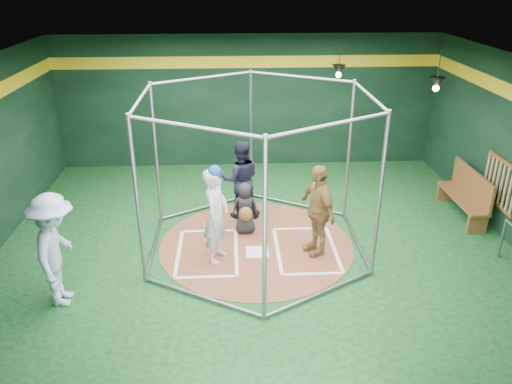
{
  "coord_description": "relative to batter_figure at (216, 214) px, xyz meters",
  "views": [
    {
      "loc": [
        -0.45,
        -8.54,
        4.98
      ],
      "look_at": [
        0.0,
        0.1,
        1.1
      ],
      "focal_mm": 35.0,
      "sensor_mm": 36.0,
      "label": 1
    }
  ],
  "objects": [
    {
      "name": "batter_box_left",
      "position": [
        -0.2,
        0.23,
        -0.92
      ],
      "size": [
        1.17,
        1.77,
        0.01
      ],
      "color": "white",
      "rests_on": "clay_disc"
    },
    {
      "name": "catcher_figure",
      "position": [
        0.55,
        0.99,
        -0.39
      ],
      "size": [
        0.53,
        0.56,
        1.08
      ],
      "color": "black",
      "rests_on": "clay_disc"
    },
    {
      "name": "visitor_leopard",
      "position": [
        1.87,
        0.16,
        -0.04
      ],
      "size": [
        0.79,
        1.13,
        1.78
      ],
      "primitive_type": "imported",
      "rotation": [
        0.0,
        0.0,
        -1.19
      ],
      "color": "tan",
      "rests_on": "clay_disc"
    },
    {
      "name": "room_shell",
      "position": [
        0.75,
        0.49,
        0.81
      ],
      "size": [
        10.1,
        9.1,
        3.53
      ],
      "color": "#0D3B14",
      "rests_on": "ground"
    },
    {
      "name": "dugout_bench",
      "position": [
        5.38,
        1.55,
        -0.4
      ],
      "size": [
        0.42,
        1.8,
        1.05
      ],
      "color": "brown",
      "rests_on": "ground"
    },
    {
      "name": "batter_figure",
      "position": [
        0.0,
        0.0,
        0.0
      ],
      "size": [
        0.62,
        0.76,
        1.87
      ],
      "color": "silver",
      "rests_on": "clay_disc"
    },
    {
      "name": "bat_rack",
      "position": [
        5.68,
        0.88,
        0.11
      ],
      "size": [
        0.07,
        1.25,
        0.98
      ],
      "color": "brown",
      "rests_on": "room_shell"
    },
    {
      "name": "pendant_lamp_near",
      "position": [
        2.95,
        4.08,
        1.8
      ],
      "size": [
        0.34,
        0.34,
        0.9
      ],
      "color": "black",
      "rests_on": "room_shell"
    },
    {
      "name": "pendant_lamp_far",
      "position": [
        4.75,
        2.48,
        1.8
      ],
      "size": [
        0.34,
        0.34,
        0.9
      ],
      "color": "black",
      "rests_on": "room_shell"
    },
    {
      "name": "batter_box_right",
      "position": [
        1.7,
        0.23,
        -0.92
      ],
      "size": [
        1.17,
        1.77,
        0.01
      ],
      "color": "white",
      "rests_on": "clay_disc"
    },
    {
      "name": "batting_cage",
      "position": [
        0.75,
        0.48,
        0.56
      ],
      "size": [
        4.05,
        4.67,
        3.0
      ],
      "color": "gray",
      "rests_on": "ground"
    },
    {
      "name": "home_plate",
      "position": [
        0.75,
        0.18,
        -0.92
      ],
      "size": [
        0.43,
        0.43,
        0.01
      ],
      "primitive_type": "cube",
      "color": "white",
      "rests_on": "clay_disc"
    },
    {
      "name": "umpire",
      "position": [
        0.48,
        1.76,
        -0.06
      ],
      "size": [
        0.88,
        0.7,
        1.73
      ],
      "primitive_type": "imported",
      "rotation": [
        0.0,
        0.0,
        3.2
      ],
      "color": "black",
      "rests_on": "clay_disc"
    },
    {
      "name": "clay_disc",
      "position": [
        0.75,
        0.48,
        -0.93
      ],
      "size": [
        3.8,
        3.8,
        0.01
      ],
      "primitive_type": "cylinder",
      "color": "brown",
      "rests_on": "ground"
    },
    {
      "name": "bystander_blue",
      "position": [
        -2.48,
        -1.16,
        0.01
      ],
      "size": [
        0.81,
        1.29,
        1.91
      ],
      "primitive_type": "imported",
      "rotation": [
        0.0,
        0.0,
        1.66
      ],
      "color": "#A5BCDA",
      "rests_on": "ground"
    }
  ]
}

